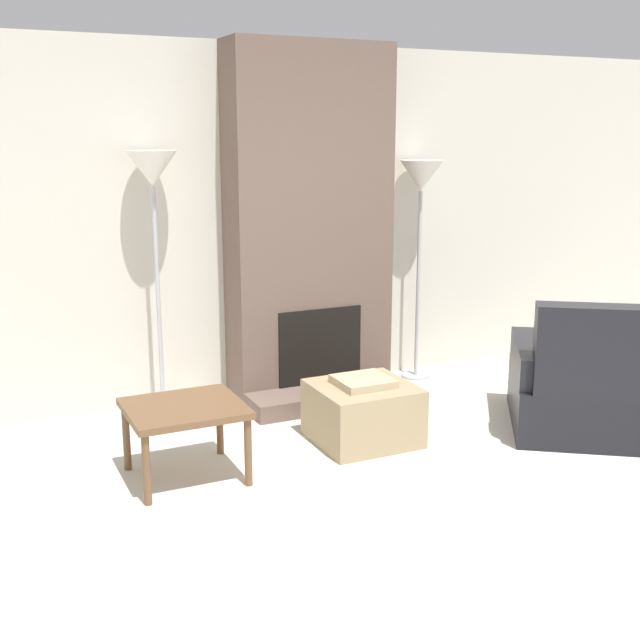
% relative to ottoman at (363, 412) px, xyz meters
% --- Properties ---
extents(ground_plane, '(24.00, 24.00, 0.00)m').
position_rel_ottoman_xyz_m(ground_plane, '(0.11, -1.44, -0.20)').
color(ground_plane, beige).
extents(wall_back, '(7.64, 0.06, 2.60)m').
position_rel_ottoman_xyz_m(wall_back, '(0.11, 1.30, 1.10)').
color(wall_back, beige).
rests_on(wall_back, ground_plane).
extents(fireplace, '(1.22, 0.73, 2.60)m').
position_rel_ottoman_xyz_m(fireplace, '(0.11, 1.06, 1.04)').
color(fireplace, brown).
rests_on(fireplace, ground_plane).
extents(ottoman, '(0.62, 0.59, 0.43)m').
position_rel_ottoman_xyz_m(ottoman, '(0.00, 0.00, 0.00)').
color(ottoman, '#998460').
rests_on(ottoman, ground_plane).
extents(armchair, '(1.36, 1.38, 0.93)m').
position_rel_ottoman_xyz_m(armchair, '(1.44, -0.48, 0.07)').
color(armchair, black).
rests_on(armchair, ground_plane).
extents(side_table, '(0.66, 0.60, 0.44)m').
position_rel_ottoman_xyz_m(side_table, '(-1.20, -0.06, 0.19)').
color(side_table, brown).
rests_on(side_table, ground_plane).
extents(floor_lamp_left, '(0.34, 0.34, 1.85)m').
position_rel_ottoman_xyz_m(floor_lamp_left, '(-1.05, 1.06, 1.43)').
color(floor_lamp_left, '#ADADB2').
rests_on(floor_lamp_left, ground_plane).
extents(floor_lamp_right, '(0.34, 0.34, 1.76)m').
position_rel_ottoman_xyz_m(floor_lamp_right, '(1.06, 1.06, 1.35)').
color(floor_lamp_right, '#ADADB2').
rests_on(floor_lamp_right, ground_plane).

